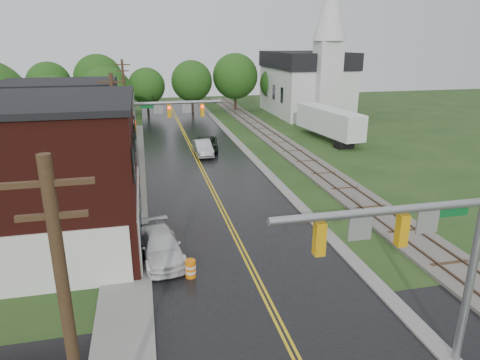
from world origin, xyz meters
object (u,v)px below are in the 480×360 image
object	(u,v)px
traffic_signal_far	(160,118)
tree_left_e	(108,95)
traffic_signal_near	(421,243)
construction_barrel	(191,269)
church	(308,77)
utility_pole_a	(70,338)
tree_left_c	(55,106)
sedan_silver	(203,148)
semi_trailer	(329,121)
utility_pole_b	(116,136)
suv_dark	(206,144)
pickup_white	(160,246)
utility_pole_c	(125,97)

from	to	relation	value
traffic_signal_far	tree_left_e	world-z (taller)	tree_left_e
traffic_signal_near	tree_left_e	size ratio (longest dim) A/B	0.90
traffic_signal_far	construction_barrel	bearing A→B (deg)	-88.81
church	tree_left_e	size ratio (longest dim) A/B	2.45
utility_pole_a	tree_left_c	size ratio (longest dim) A/B	1.18
sedan_silver	semi_trailer	xyz separation A→B (m)	(15.24, 3.66, 1.41)
utility_pole_b	suv_dark	world-z (taller)	utility_pole_b
church	construction_barrel	distance (m)	49.85
sedan_silver	church	bearing A→B (deg)	46.19
pickup_white	construction_barrel	distance (m)	2.63
church	traffic_signal_near	xyz separation A→B (m)	(-16.53, -51.74, -0.87)
church	suv_dark	xyz separation A→B (m)	(-18.59, -19.00, -5.12)
traffic_signal_far	pickup_white	distance (m)	15.48
tree_left_c	tree_left_e	world-z (taller)	tree_left_e
suv_dark	utility_pole_b	bearing A→B (deg)	-115.31
sedan_silver	suv_dark	bearing A→B (deg)	69.33
sedan_silver	utility_pole_a	bearing A→B (deg)	-103.89
utility_pole_a	utility_pole_b	distance (m)	22.00
traffic_signal_far	construction_barrel	size ratio (longest dim) A/B	7.95
church	suv_dark	size ratio (longest dim) A/B	3.90
utility_pole_a	construction_barrel	xyz separation A→B (m)	(3.69, 9.90, -4.26)
traffic_signal_far	semi_trailer	distance (m)	21.98
utility_pole_c	tree_left_e	size ratio (longest dim) A/B	1.10
utility_pole_c	tree_left_e	distance (m)	2.79
tree_left_c	tree_left_e	bearing A→B (deg)	50.19
church	utility_pole_a	bearing A→B (deg)	-116.51
utility_pole_b	utility_pole_a	bearing A→B (deg)	-90.00
traffic_signal_near	utility_pole_b	distance (m)	22.49
tree_left_c	traffic_signal_near	bearing A→B (deg)	-65.44
utility_pole_b	construction_barrel	xyz separation A→B (m)	(3.69, -12.10, -4.26)
utility_pole_a	utility_pole_c	distance (m)	44.00
church	utility_pole_c	world-z (taller)	church
traffic_signal_near	tree_left_c	world-z (taller)	tree_left_c
tree_left_e	suv_dark	size ratio (longest dim) A/B	1.59
traffic_signal_far	sedan_silver	size ratio (longest dim) A/B	1.61
utility_pole_a	sedan_silver	size ratio (longest dim) A/B	1.98
utility_pole_b	utility_pole_c	bearing A→B (deg)	90.00
utility_pole_a	utility_pole_b	xyz separation A→B (m)	(0.00, 22.00, 0.00)
traffic_signal_far	tree_left_e	bearing A→B (deg)	105.89
utility_pole_c	semi_trailer	xyz separation A→B (m)	(22.84, -7.28, -2.56)
sedan_silver	pickup_white	distance (m)	21.56
utility_pole_a	utility_pole_b	world-z (taller)	same
traffic_signal_near	traffic_signal_far	xyz separation A→B (m)	(-6.94, 25.00, 0.01)
pickup_white	church	bearing A→B (deg)	52.15
utility_pole_a	traffic_signal_near	bearing A→B (deg)	11.02
traffic_signal_near	utility_pole_b	bearing A→B (deg)	117.19
traffic_signal_far	semi_trailer	xyz separation A→B (m)	(19.51, 9.72, -2.81)
utility_pole_b	church	bearing A→B (deg)	49.82
tree_left_e	suv_dark	xyz separation A→B (m)	(10.25, -11.16, -4.10)
utility_pole_a	sedan_silver	world-z (taller)	utility_pole_a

